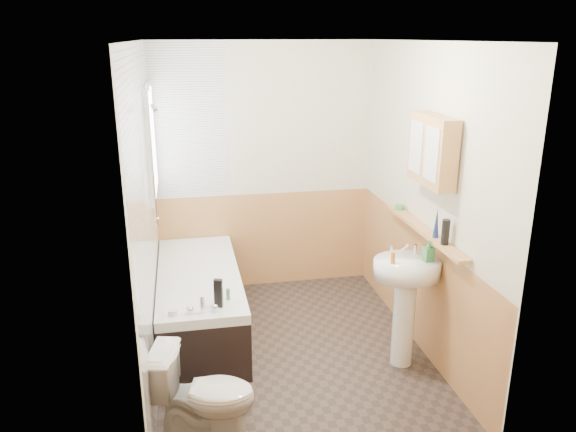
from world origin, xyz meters
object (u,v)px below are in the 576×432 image
at_px(toilet, 204,396).
at_px(sink, 406,290).
at_px(bathtub, 200,300).
at_px(pine_shelf, 424,231).
at_px(medicine_cabinet, 432,150).

bearing_deg(toilet, sink, -55.98).
height_order(bathtub, pine_shelf, pine_shelf).
height_order(pine_shelf, medicine_cabinet, medicine_cabinet).
height_order(toilet, pine_shelf, pine_shelf).
relative_size(pine_shelf, medicine_cabinet, 2.37).
xyz_separation_m(bathtub, toilet, (-0.03, -1.44, 0.03)).
height_order(sink, pine_shelf, pine_shelf).
bearing_deg(bathtub, toilet, -91.19).
relative_size(toilet, medicine_cabinet, 1.16).
bearing_deg(medicine_cabinet, sink, -152.69).
distance_m(toilet, sink, 1.74).
bearing_deg(toilet, medicine_cabinet, -55.32).
distance_m(bathtub, sink, 1.81).
height_order(toilet, medicine_cabinet, medicine_cabinet).
bearing_deg(sink, toilet, -160.08).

